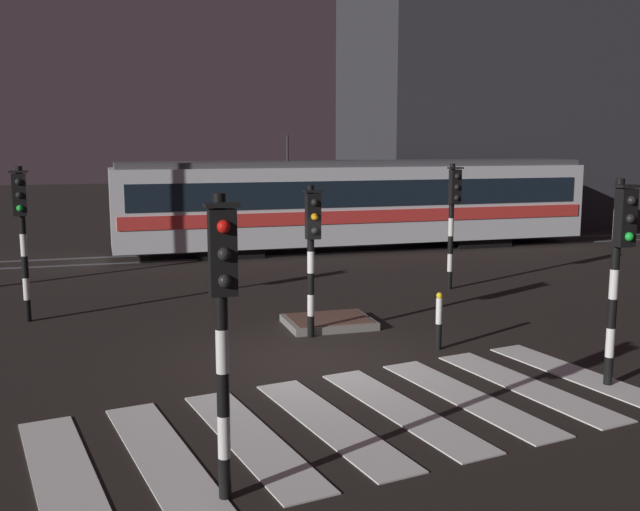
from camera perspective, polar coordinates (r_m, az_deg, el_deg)
name	(u,v)px	position (r m, az deg, el deg)	size (l,w,h in m)	color
ground_plane	(313,361)	(13.33, -0.58, -8.26)	(120.00, 120.00, 0.00)	black
rail_near	(213,259)	(24.89, -8.31, -0.26)	(80.00, 0.12, 0.03)	#59595E
rail_far	(207,253)	(26.29, -8.77, 0.21)	(80.00, 0.12, 0.03)	#59595E
crosswalk_zebra	(367,416)	(10.80, 3.66, -12.40)	(9.57, 5.30, 0.02)	silver
traffic_island	(328,322)	(15.80, 0.67, -5.19)	(1.82, 1.44, 0.18)	slate
traffic_light_corner_near_right	(620,252)	(12.40, 22.34, 0.28)	(0.36, 0.42, 3.36)	black
traffic_light_median_centre	(312,238)	(14.46, -0.63, 1.34)	(0.36, 0.42, 3.08)	black
traffic_light_corner_far_left	(22,220)	(16.98, -22.24, 2.54)	(0.36, 0.42, 3.41)	black
traffic_light_kerb_mid_left	(222,304)	(7.77, -7.61, -3.73)	(0.36, 0.42, 3.40)	black
traffic_light_corner_far_right	(453,207)	(19.62, 10.34, 3.72)	(0.36, 0.42, 3.36)	black
tram	(357,202)	(26.66, 2.91, 4.18)	(17.47, 2.58, 4.15)	silver
bollard_island_edge	(439,321)	(14.12, 9.25, -5.05)	(0.12, 0.12, 1.11)	black
building_backdrop	(537,88)	(37.82, 16.57, 12.42)	(17.94, 8.00, 13.01)	#2D2D33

